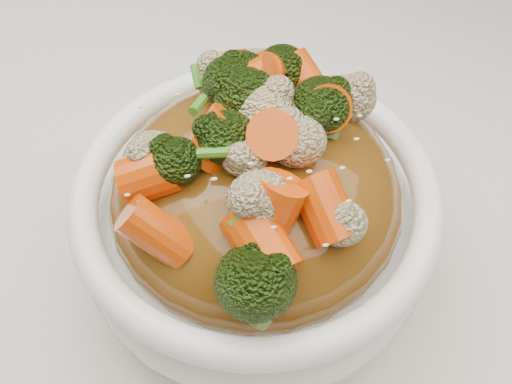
{
  "coord_description": "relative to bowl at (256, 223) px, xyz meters",
  "views": [
    {
      "loc": [
        -0.03,
        -0.26,
        1.11
      ],
      "look_at": [
        0.01,
        -0.04,
        0.83
      ],
      "focal_mm": 42.0,
      "sensor_mm": 36.0,
      "label": 1
    }
  ],
  "objects": [
    {
      "name": "tablecloth",
      "position": [
        -0.01,
        0.04,
        -0.06
      ],
      "size": [
        1.2,
        0.8,
        0.04
      ],
      "primitive_type": "cube",
      "color": "silver",
      "rests_on": "dining_table"
    },
    {
      "name": "bowl",
      "position": [
        0.0,
        0.0,
        0.0
      ],
      "size": [
        0.27,
        0.27,
        0.09
      ],
      "primitive_type": null,
      "rotation": [
        0.0,
        0.0,
        0.27
      ],
      "color": "white",
      "rests_on": "tablecloth"
    },
    {
      "name": "sauce_base",
      "position": [
        0.0,
        0.0,
        0.03
      ],
      "size": [
        0.22,
        0.22,
        0.1
      ],
      "primitive_type": "ellipsoid",
      "rotation": [
        0.0,
        0.0,
        0.27
      ],
      "color": "brown",
      "rests_on": "bowl"
    },
    {
      "name": "carrots",
      "position": [
        0.0,
        0.0,
        0.09
      ],
      "size": [
        0.22,
        0.22,
        0.05
      ],
      "primitive_type": null,
      "rotation": [
        0.0,
        0.0,
        0.27
      ],
      "color": "#CF4506",
      "rests_on": "sauce_base"
    },
    {
      "name": "broccoli",
      "position": [
        0.0,
        0.0,
        0.09
      ],
      "size": [
        0.22,
        0.22,
        0.05
      ],
      "primitive_type": null,
      "rotation": [
        0.0,
        0.0,
        0.27
      ],
      "color": "black",
      "rests_on": "sauce_base"
    },
    {
      "name": "cauliflower",
      "position": [
        0.0,
        0.0,
        0.09
      ],
      "size": [
        0.22,
        0.22,
        0.04
      ],
      "primitive_type": null,
      "rotation": [
        0.0,
        0.0,
        0.27
      ],
      "color": "#C6B687",
      "rests_on": "sauce_base"
    },
    {
      "name": "scallions",
      "position": [
        0.0,
        0.0,
        0.1
      ],
      "size": [
        0.16,
        0.16,
        0.02
      ],
      "primitive_type": null,
      "rotation": [
        0.0,
        0.0,
        0.27
      ],
      "color": "#39751B",
      "rests_on": "sauce_base"
    },
    {
      "name": "sesame_seeds",
      "position": [
        0.0,
        0.0,
        0.1
      ],
      "size": [
        0.2,
        0.2,
        0.01
      ],
      "primitive_type": null,
      "rotation": [
        0.0,
        0.0,
        0.27
      ],
      "color": "beige",
      "rests_on": "sauce_base"
    }
  ]
}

